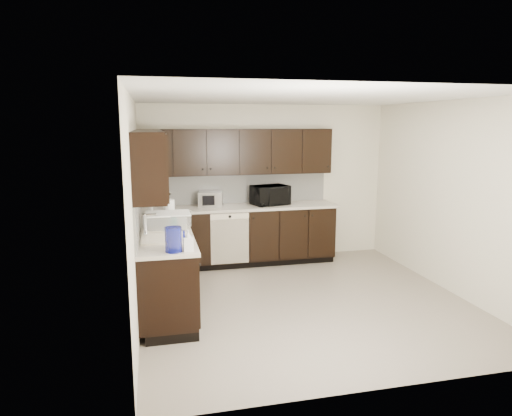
{
  "coord_description": "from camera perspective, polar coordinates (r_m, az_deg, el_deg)",
  "views": [
    {
      "loc": [
        -1.81,
        -5.16,
        2.19
      ],
      "look_at": [
        -0.48,
        0.6,
        1.1
      ],
      "focal_mm": 32.0,
      "sensor_mm": 36.0,
      "label": 1
    }
  ],
  "objects": [
    {
      "name": "wall_front",
      "position": [
        3.77,
        16.32,
        -4.5
      ],
      "size": [
        4.0,
        0.02,
        2.5
      ],
      "primitive_type": "cube",
      "color": "beige",
      "rests_on": "floor"
    },
    {
      "name": "blue_pitcher",
      "position": [
        4.61,
        -10.29,
        -3.9
      ],
      "size": [
        0.18,
        0.18,
        0.25
      ],
      "primitive_type": "cylinder",
      "rotation": [
        0.0,
        0.0,
        0.07
      ],
      "color": "navy",
      "rests_on": "countertop"
    },
    {
      "name": "dishwasher",
      "position": [
        6.87,
        -3.29,
        -3.45
      ],
      "size": [
        0.58,
        0.04,
        0.78
      ],
      "color": "beige",
      "rests_on": "lower_cabinets"
    },
    {
      "name": "sink",
      "position": [
        5.32,
        -11.2,
        -4.05
      ],
      "size": [
        0.54,
        0.82,
        0.42
      ],
      "color": "beige",
      "rests_on": "countertop"
    },
    {
      "name": "ceiling",
      "position": [
        5.48,
        6.53,
        13.59
      ],
      "size": [
        4.0,
        4.0,
        0.0
      ],
      "primitive_type": "plane",
      "rotation": [
        3.14,
        0.0,
        0.0
      ],
      "color": "white",
      "rests_on": "wall_back"
    },
    {
      "name": "soap_bottle_a",
      "position": [
        4.62,
        -8.48,
        -4.02
      ],
      "size": [
        0.1,
        0.1,
        0.22
      ],
      "primitive_type": "imported",
      "rotation": [
        0.0,
        0.0,
        0.02
      ],
      "color": "gray",
      "rests_on": "countertop"
    },
    {
      "name": "soap_bottle_b",
      "position": [
        6.38,
        -13.05,
        -0.14
      ],
      "size": [
        0.11,
        0.11,
        0.22
      ],
      "primitive_type": "imported",
      "rotation": [
        0.0,
        0.0,
        0.4
      ],
      "color": "gray",
      "rests_on": "countertop"
    },
    {
      "name": "wall_back",
      "position": [
        7.45,
        1.2,
        3.17
      ],
      "size": [
        4.0,
        0.02,
        2.5
      ],
      "primitive_type": "cube",
      "color": "beige",
      "rests_on": "floor"
    },
    {
      "name": "wall_left",
      "position": [
        5.25,
        -14.82,
        -0.25
      ],
      "size": [
        0.02,
        4.0,
        2.5
      ],
      "primitive_type": "cube",
      "color": "beige",
      "rests_on": "floor"
    },
    {
      "name": "floor",
      "position": [
        5.89,
        6.01,
        -11.45
      ],
      "size": [
        4.0,
        4.0,
        0.0
      ],
      "primitive_type": "plane",
      "color": "gray",
      "rests_on": "ground"
    },
    {
      "name": "microwave",
      "position": [
        7.17,
        1.76,
        1.61
      ],
      "size": [
        0.63,
        0.5,
        0.3
      ],
      "primitive_type": "imported",
      "rotation": [
        0.0,
        0.0,
        0.27
      ],
      "color": "black",
      "rests_on": "countertop"
    },
    {
      "name": "teal_tumbler",
      "position": [
        5.85,
        -10.26,
        -1.19
      ],
      "size": [
        0.09,
        0.09,
        0.18
      ],
      "primitive_type": "cylinder",
      "rotation": [
        0.0,
        0.0,
        -0.19
      ],
      "color": "#0B7E70",
      "rests_on": "countertop"
    },
    {
      "name": "upper_cabinets",
      "position": [
        6.42,
        -6.66,
        6.6
      ],
      "size": [
        3.0,
        2.8,
        0.7
      ],
      "color": "black",
      "rests_on": "wall_back"
    },
    {
      "name": "storage_bin",
      "position": [
        5.59,
        -10.93,
        -1.67
      ],
      "size": [
        0.58,
        0.48,
        0.2
      ],
      "primitive_type": "cube",
      "rotation": [
        0.0,
        0.0,
        -0.23
      ],
      "color": "white",
      "rests_on": "countertop"
    },
    {
      "name": "backsplash",
      "position": [
        6.59,
        -7.66,
        1.51
      ],
      "size": [
        3.0,
        2.8,
        0.48
      ],
      "color": "silver",
      "rests_on": "countertop"
    },
    {
      "name": "countertop",
      "position": [
        6.45,
        -5.58,
        -0.99
      ],
      "size": [
        3.03,
        2.83,
        0.04
      ],
      "color": "beige",
      "rests_on": "lower_cabinets"
    },
    {
      "name": "wall_right",
      "position": [
        6.49,
        23.19,
        1.24
      ],
      "size": [
        0.02,
        4.0,
        2.5
      ],
      "primitive_type": "cube",
      "color": "beige",
      "rests_on": "floor"
    },
    {
      "name": "paper_towel_roll",
      "position": [
        5.89,
        -10.8,
        -0.48
      ],
      "size": [
        0.17,
        0.17,
        0.31
      ],
      "primitive_type": "cylinder",
      "rotation": [
        0.0,
        0.0,
        -0.24
      ],
      "color": "white",
      "rests_on": "countertop"
    },
    {
      "name": "lower_cabinets",
      "position": [
        6.57,
        -5.48,
        -5.32
      ],
      "size": [
        3.0,
        2.8,
        0.9
      ],
      "color": "black",
      "rests_on": "floor"
    },
    {
      "name": "toaster_oven",
      "position": [
        7.07,
        -5.68,
        1.14
      ],
      "size": [
        0.42,
        0.34,
        0.23
      ],
      "primitive_type": "cube",
      "rotation": [
        0.0,
        0.0,
        -0.22
      ],
      "color": "#B8B9BB",
      "rests_on": "countertop"
    }
  ]
}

